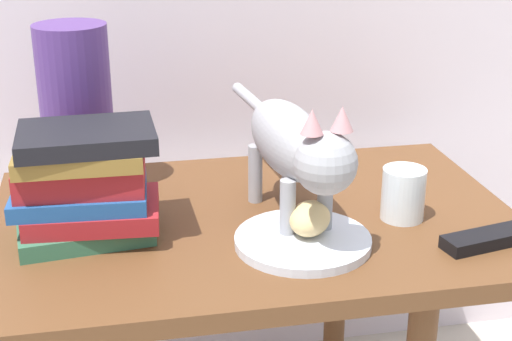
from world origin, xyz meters
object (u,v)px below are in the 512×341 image
at_px(book_stack, 84,184).
at_px(tv_remote, 489,239).
at_px(plate, 303,241).
at_px(side_table, 256,254).
at_px(cat, 295,146).
at_px(candle_jar, 403,197).
at_px(bread_roll, 310,218).
at_px(green_vase, 77,111).

distance_m(book_stack, tv_remote, 0.61).
bearing_deg(book_stack, plate, -16.85).
bearing_deg(side_table, book_stack, -175.86).
bearing_deg(tv_remote, side_table, 141.04).
bearing_deg(tv_remote, cat, 143.20).
bearing_deg(tv_remote, candle_jar, 117.44).
distance_m(cat, book_stack, 0.32).
xyz_separation_m(side_table, cat, (0.05, -0.04, 0.20)).
distance_m(book_stack, candle_jar, 0.50).
relative_size(bread_roll, book_stack, 0.35).
xyz_separation_m(plate, cat, (0.00, 0.08, 0.13)).
relative_size(side_table, plate, 4.12).
bearing_deg(tv_remote, green_vase, 139.52).
height_order(side_table, bread_roll, bread_roll).
bearing_deg(book_stack, cat, -3.70).
relative_size(book_stack, candle_jar, 2.66).
xyz_separation_m(candle_jar, tv_remote, (0.09, -0.12, -0.03)).
xyz_separation_m(side_table, bread_roll, (0.06, -0.11, 0.11)).
distance_m(plate, candle_jar, 0.19).
bearing_deg(tv_remote, plate, 157.56).
distance_m(book_stack, green_vase, 0.19).
bearing_deg(side_table, green_vase, 149.32).
distance_m(green_vase, candle_jar, 0.56).
xyz_separation_m(plate, green_vase, (-0.33, 0.28, 0.14)).
distance_m(plate, cat, 0.15).
height_order(plate, book_stack, book_stack).
relative_size(green_vase, tv_remote, 1.95).
relative_size(cat, book_stack, 2.11).
bearing_deg(plate, tv_remote, -10.91).
xyz_separation_m(cat, green_vase, (-0.33, 0.20, 0.01)).
distance_m(side_table, green_vase, 0.39).
distance_m(bread_roll, candle_jar, 0.18).
height_order(plate, green_vase, green_vase).
height_order(cat, candle_jar, cat).
xyz_separation_m(bread_roll, tv_remote, (0.26, -0.06, -0.03)).
bearing_deg(book_stack, tv_remote, -14.12).
distance_m(side_table, bread_roll, 0.16).
bearing_deg(cat, plate, -92.71).
bearing_deg(plate, side_table, 113.05).
bearing_deg(candle_jar, bread_roll, -162.43).
distance_m(cat, candle_jar, 0.20).
bearing_deg(cat, book_stack, 176.30).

